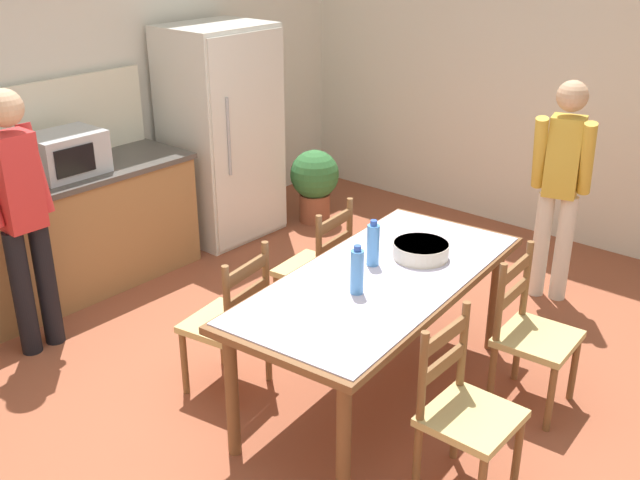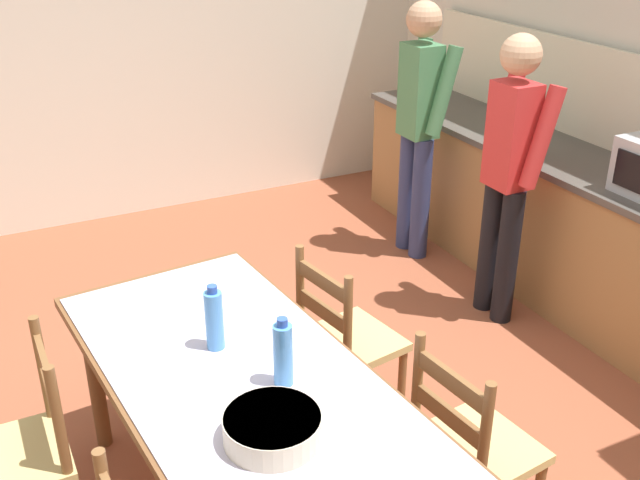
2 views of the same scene
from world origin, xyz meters
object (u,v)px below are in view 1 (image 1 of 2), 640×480
bottle_near_centre (357,271)px  chair_side_near_right (531,335)px  dining_table (380,289)px  potted_plant (315,181)px  serving_bowl (421,249)px  person_by_table (561,181)px  chair_side_far_left (230,323)px  microwave (66,154)px  chair_side_near_left (464,413)px  person_at_counter (21,210)px  bottle_off_centre (373,244)px  chair_side_far_right (317,269)px  refrigerator (222,133)px

bottle_near_centre → chair_side_near_right: size_ratio=0.30×
dining_table → potted_plant: bearing=48.4°
serving_bowl → person_by_table: person_by_table is taller
chair_side_far_left → microwave: bearing=-105.0°
chair_side_near_left → potted_plant: (2.18, 2.82, -0.06)m
chair_side_far_left → person_at_counter: bearing=-79.3°
bottle_off_centre → dining_table: bearing=-126.1°
chair_side_near_right → person_by_table: 1.46m
potted_plant → serving_bowl: bearing=-125.3°
chair_side_far_right → potted_plant: 1.94m
refrigerator → dining_table: 2.73m
dining_table → person_at_counter: 2.22m
dining_table → person_by_table: 1.83m
bottle_near_centre → person_at_counter: (-0.74, 2.00, 0.05)m
chair_side_near_left → dining_table: bearing=64.3°
chair_side_far_left → chair_side_far_right: (0.86, 0.08, 0.00)m
bottle_near_centre → refrigerator: bearing=61.5°
bottle_near_centre → potted_plant: bottle_near_centre is taller
bottle_near_centre → chair_side_near_left: (-0.12, -0.75, -0.46)m
chair_side_far_right → chair_side_near_left: bearing=58.1°
refrigerator → person_at_counter: (-2.10, -0.50, 0.05)m
chair_side_far_left → chair_side_far_right: size_ratio=1.00×
chair_side_near_left → person_by_table: (2.17, 0.55, 0.45)m
microwave → dining_table: 2.55m
person_at_counter → refrigerator: bearing=-76.6°
bottle_near_centre → chair_side_far_right: bottle_near_centre is taller
bottle_near_centre → chair_side_near_right: (0.74, -0.66, -0.46)m
refrigerator → dining_table: bearing=-114.3°
bottle_near_centre → person_by_table: 2.06m
microwave → chair_side_near_left: 3.32m
person_by_table → dining_table: bearing=-21.3°
dining_table → bottle_off_centre: (0.09, 0.12, 0.21)m
dining_table → chair_side_near_right: 0.89m
serving_bowl → person_by_table: bearing=-7.0°
microwave → serving_bowl: (0.67, -2.53, -0.22)m
dining_table → chair_side_near_right: bearing=-53.8°
bottle_near_centre → chair_side_near_left: bottle_near_centre is taller
person_by_table → microwave: bearing=-66.3°
dining_table → person_at_counter: bearing=116.2°
bottle_off_centre → person_by_table: person_by_table is taller
bottle_near_centre → bottle_off_centre: bearing=23.3°
chair_side_far_right → person_at_counter: person_at_counter is taller
serving_bowl → potted_plant: size_ratio=0.48×
refrigerator → serving_bowl: refrigerator is taller
chair_side_near_left → person_by_table: size_ratio=0.57×
chair_side_near_left → person_at_counter: bearing=102.2°
chair_side_near_left → refrigerator: bearing=65.0°
refrigerator → microwave: refrigerator is taller
chair_side_near_right → bottle_near_centre: bearing=134.5°
dining_table → bottle_near_centre: (-0.24, -0.02, 0.21)m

